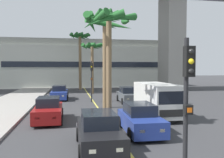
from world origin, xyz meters
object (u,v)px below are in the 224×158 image
at_px(delivery_van, 157,99).
at_px(car_queue_third, 48,110).
at_px(car_queue_fifth, 128,95).
at_px(car_queue_fourth, 140,119).
at_px(palm_tree_far_median, 108,31).
at_px(car_queue_front, 60,93).
at_px(traffic_light_median_near, 187,97).
at_px(palm_tree_farthest_median, 92,51).
at_px(palm_tree_near_median, 105,30).
at_px(car_queue_second, 99,132).
at_px(traffic_light_median_far, 92,76).
at_px(palm_tree_mid_median, 80,44).

bearing_deg(delivery_van, car_queue_third, -178.78).
bearing_deg(car_queue_fifth, car_queue_third, -134.01).
bearing_deg(car_queue_fourth, palm_tree_far_median, 125.60).
bearing_deg(car_queue_front, traffic_light_median_near, -79.01).
bearing_deg(car_queue_fifth, palm_tree_farthest_median, 107.46).
xyz_separation_m(car_queue_front, car_queue_third, (-0.22, -10.92, 0.00)).
relative_size(car_queue_front, palm_tree_near_median, 0.49).
bearing_deg(palm_tree_far_median, palm_tree_near_median, 83.62).
relative_size(car_queue_third, car_queue_fifth, 1.00).
xyz_separation_m(car_queue_front, delivery_van, (7.27, -10.76, 0.57)).
bearing_deg(car_queue_fifth, car_queue_second, -108.95).
bearing_deg(palm_tree_farthest_median, car_queue_front, -127.06).
relative_size(car_queue_front, palm_tree_farthest_median, 0.59).
height_order(car_queue_fifth, traffic_light_median_near, traffic_light_median_near).
xyz_separation_m(car_queue_third, car_queue_fourth, (5.07, -3.67, 0.00)).
bearing_deg(car_queue_fifth, palm_tree_near_median, -134.48).
height_order(car_queue_second, palm_tree_far_median, palm_tree_far_median).
bearing_deg(palm_tree_near_median, palm_tree_farthest_median, 90.25).
relative_size(car_queue_second, car_queue_fourth, 0.99).
bearing_deg(palm_tree_near_median, palm_tree_far_median, -96.38).
xyz_separation_m(delivery_van, palm_tree_near_median, (-3.10, 4.42, 5.47)).
height_order(car_queue_fifth, delivery_van, delivery_van).
height_order(car_queue_second, palm_tree_farthest_median, palm_tree_farthest_median).
bearing_deg(car_queue_second, delivery_van, 50.86).
distance_m(car_queue_fifth, palm_tree_near_median, 7.21).
bearing_deg(car_queue_third, car_queue_fourth, -35.93).
relative_size(car_queue_second, palm_tree_farthest_median, 0.59).
xyz_separation_m(car_queue_front, traffic_light_median_near, (4.11, -21.17, 1.99)).
xyz_separation_m(delivery_van, palm_tree_far_median, (-3.81, -1.89, 4.41)).
bearing_deg(car_queue_fourth, car_queue_fifth, 79.34).
distance_m(car_queue_front, traffic_light_median_far, 4.65).
distance_m(car_queue_third, palm_tree_near_median, 8.75).
bearing_deg(palm_tree_farthest_median, car_queue_third, -104.82).
xyz_separation_m(car_queue_fifth, palm_tree_mid_median, (-4.15, 15.87, 6.66)).
height_order(car_queue_second, car_queue_fourth, same).
distance_m(traffic_light_median_near, traffic_light_median_far, 18.62).
height_order(palm_tree_near_median, palm_tree_farthest_median, palm_tree_near_median).
distance_m(palm_tree_near_median, palm_tree_mid_median, 18.75).
bearing_deg(car_queue_third, traffic_light_median_near, -67.11).
bearing_deg(car_queue_front, delivery_van, -55.94).
xyz_separation_m(palm_tree_near_median, palm_tree_mid_median, (-1.39, 18.68, 0.63)).
distance_m(car_queue_third, palm_tree_farthest_median, 17.67).
bearing_deg(delivery_van, car_queue_fourth, -122.26).
height_order(car_queue_front, palm_tree_mid_median, palm_tree_mid_median).
bearing_deg(traffic_light_median_far, palm_tree_mid_median, 92.08).
distance_m(palm_tree_far_median, palm_tree_farthest_median, 18.11).
height_order(traffic_light_median_far, palm_tree_near_median, palm_tree_near_median).
distance_m(palm_tree_near_median, palm_tree_far_median, 6.44).
bearing_deg(car_queue_second, palm_tree_mid_median, 89.23).
xyz_separation_m(palm_tree_far_median, palm_tree_farthest_median, (0.65, 18.10, 0.08)).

